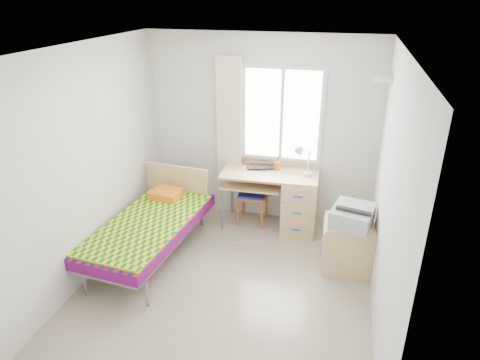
# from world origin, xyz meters

# --- Properties ---
(floor) EXTENTS (3.50, 3.50, 0.00)m
(floor) POSITION_xyz_m (0.00, 0.00, 0.00)
(floor) COLOR #BCAD93
(floor) RESTS_ON ground
(ceiling) EXTENTS (3.50, 3.50, 0.00)m
(ceiling) POSITION_xyz_m (0.00, 0.00, 2.60)
(ceiling) COLOR white
(ceiling) RESTS_ON wall_back
(wall_back) EXTENTS (3.20, 0.00, 3.20)m
(wall_back) POSITION_xyz_m (0.00, 1.75, 1.30)
(wall_back) COLOR silver
(wall_back) RESTS_ON ground
(wall_left) EXTENTS (0.00, 3.50, 3.50)m
(wall_left) POSITION_xyz_m (-1.60, 0.00, 1.30)
(wall_left) COLOR silver
(wall_left) RESTS_ON ground
(wall_right) EXTENTS (0.00, 3.50, 3.50)m
(wall_right) POSITION_xyz_m (1.60, 0.00, 1.30)
(wall_right) COLOR silver
(wall_right) RESTS_ON ground
(window) EXTENTS (1.10, 0.04, 1.30)m
(window) POSITION_xyz_m (0.30, 1.73, 1.55)
(window) COLOR white
(window) RESTS_ON wall_back
(curtain) EXTENTS (0.35, 0.05, 1.70)m
(curtain) POSITION_xyz_m (-0.42, 1.68, 1.45)
(curtain) COLOR beige
(curtain) RESTS_ON wall_back
(floating_shelf) EXTENTS (0.20, 0.32, 0.03)m
(floating_shelf) POSITION_xyz_m (1.49, 1.40, 2.15)
(floating_shelf) COLOR white
(floating_shelf) RESTS_ON wall_right
(bed) EXTENTS (1.10, 2.05, 0.85)m
(bed) POSITION_xyz_m (-1.08, 0.40, 0.41)
(bed) COLOR gray
(bed) RESTS_ON floor
(desk) EXTENTS (1.33, 0.64, 0.82)m
(desk) POSITION_xyz_m (0.56, 1.44, 0.44)
(desk) COLOR tan
(desk) RESTS_ON floor
(chair) EXTENTS (0.41, 0.41, 0.89)m
(chair) POSITION_xyz_m (-0.03, 1.53, 0.50)
(chair) COLOR #9D501E
(chair) RESTS_ON floor
(cabinet) EXTENTS (0.60, 0.54, 0.61)m
(cabinet) POSITION_xyz_m (1.30, 0.69, 0.31)
(cabinet) COLOR tan
(cabinet) RESTS_ON floor
(printer) EXTENTS (0.54, 0.59, 0.22)m
(printer) POSITION_xyz_m (1.32, 0.67, 0.72)
(printer) COLOR #A9ACB1
(printer) RESTS_ON cabinet
(laptop) EXTENTS (0.44, 0.35, 0.03)m
(laptop) POSITION_xyz_m (0.07, 1.51, 0.83)
(laptop) COLOR black
(laptop) RESTS_ON desk
(pen_cup) EXTENTS (0.11, 0.11, 0.11)m
(pen_cup) POSITION_xyz_m (0.28, 1.59, 0.87)
(pen_cup) COLOR orange
(pen_cup) RESTS_ON desk
(task_lamp) EXTENTS (0.24, 0.33, 0.45)m
(task_lamp) POSITION_xyz_m (0.65, 1.36, 1.10)
(task_lamp) COLOR white
(task_lamp) RESTS_ON desk
(book) EXTENTS (0.22, 0.28, 0.02)m
(book) POSITION_xyz_m (0.03, 1.42, 0.59)
(book) COLOR gray
(book) RESTS_ON desk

